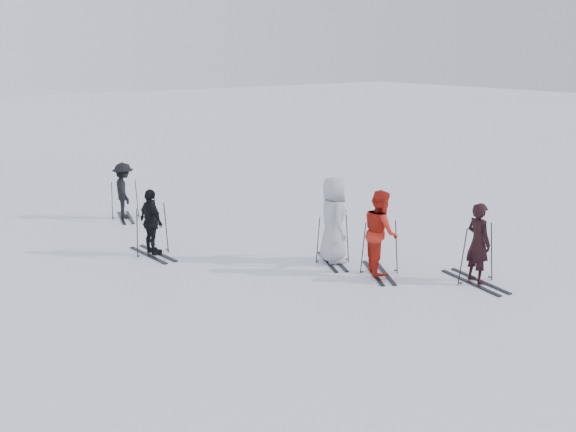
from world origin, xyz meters
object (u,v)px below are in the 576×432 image
Objects in this scene: skier_grey at (333,221)px; skier_uphill_left at (151,223)px; skier_near_dark at (478,244)px; skier_red at (380,233)px; skier_uphill_far at (124,191)px.

skier_uphill_left is at bearing 70.43° from skier_grey.
skier_red is at bearing 46.87° from skier_near_dark.
skier_uphill_left is at bearing 48.48° from skier_near_dark.
skier_red reaches higher than skier_uphill_left.
skier_near_dark is 7.44m from skier_uphill_left.
skier_grey is 4.31m from skier_uphill_left.
skier_red is 0.93× the size of skier_grey.
skier_grey is 1.26× the size of skier_uphill_left.
skier_uphill_far is at bearing 31.77° from skier_near_dark.
skier_red is 1.24m from skier_grey.
skier_red is 1.17× the size of skier_uphill_left.
skier_red is at bearing -145.52° from skier_uphill_far.
skier_near_dark is 0.86× the size of skier_grey.
skier_near_dark is 1.08× the size of skier_uphill_left.
skier_grey is at bearing -138.04° from skier_uphill_left.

